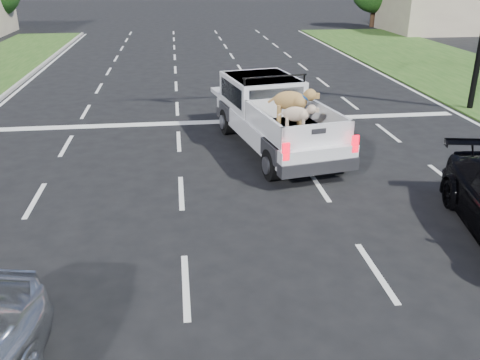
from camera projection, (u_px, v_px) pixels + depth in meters
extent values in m
plane|color=black|center=(283.00, 279.00, 9.15)|extent=(160.00, 160.00, 0.00)
cube|color=silver|center=(53.00, 169.00, 14.02)|extent=(0.12, 60.00, 0.01)
cube|color=silver|center=(180.00, 164.00, 14.42)|extent=(0.12, 60.00, 0.01)
cube|color=silver|center=(300.00, 158.00, 14.83)|extent=(0.12, 60.00, 0.01)
cube|color=silver|center=(414.00, 153.00, 15.23)|extent=(0.12, 60.00, 0.01)
cube|color=silver|center=(227.00, 121.00, 18.28)|extent=(17.00, 0.45, 0.01)
cube|color=tan|center=(461.00, 9.00, 42.01)|extent=(12.00, 7.00, 3.60)
cylinder|color=#332114|center=(373.00, 14.00, 45.25)|extent=(0.44, 0.44, 2.16)
cylinder|color=#332114|center=(457.00, 13.00, 46.18)|extent=(0.44, 0.44, 2.16)
cylinder|color=black|center=(272.00, 165.00, 13.20)|extent=(0.46, 0.89, 0.84)
cylinder|color=black|center=(339.00, 157.00, 13.74)|extent=(0.46, 0.89, 0.84)
cylinder|color=black|center=(227.00, 122.00, 16.79)|extent=(0.46, 0.89, 0.84)
cylinder|color=black|center=(282.00, 117.00, 17.34)|extent=(0.46, 0.89, 0.84)
cube|color=silver|center=(277.00, 127.00, 15.19)|extent=(3.16, 6.17, 0.58)
cube|color=silver|center=(262.00, 92.00, 16.11)|extent=(2.48, 2.89, 0.95)
cube|color=black|center=(276.00, 100.00, 14.99)|extent=(1.70, 0.35, 0.69)
cylinder|color=black|center=(275.00, 76.00, 14.86)|extent=(1.97, 0.42, 0.06)
cube|color=black|center=(295.00, 132.00, 13.95)|extent=(2.46, 3.15, 0.07)
cube|color=silver|center=(263.00, 123.00, 13.56)|extent=(0.61, 2.80, 0.58)
cube|color=silver|center=(327.00, 117.00, 14.09)|extent=(0.61, 2.80, 0.58)
cube|color=silver|center=(318.00, 135.00, 12.63)|extent=(1.96, 0.45, 0.58)
cube|color=red|center=(286.00, 152.00, 12.26)|extent=(0.19, 0.10, 0.44)
cube|color=red|center=(355.00, 144.00, 12.79)|extent=(0.19, 0.10, 0.44)
cube|color=black|center=(319.00, 166.00, 12.80)|extent=(2.16, 0.72, 0.33)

